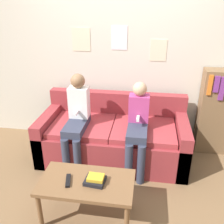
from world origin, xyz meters
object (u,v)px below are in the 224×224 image
object	(u,v)px
couch	(114,137)
person_right	(138,124)
coffee_table	(87,186)
person_left	(77,117)
tv_remote	(68,181)
bookshelf	(217,112)

from	to	relation	value
couch	person_right	distance (m)	0.50
coffee_table	person_right	world-z (taller)	person_right
coffee_table	couch	bearing A→B (deg)	84.74
person_left	person_right	distance (m)	0.74
person_right	tv_remote	bearing A→B (deg)	-123.26
coffee_table	person_left	bearing A→B (deg)	110.74
person_left	person_right	size ratio (longest dim) A/B	1.06
person_left	bookshelf	xyz separation A→B (m)	(1.76, 0.55, -0.06)
coffee_table	person_left	xyz separation A→B (m)	(-0.33, 0.86, 0.27)
coffee_table	person_left	size ratio (longest dim) A/B	0.76
person_left	bookshelf	distance (m)	1.84
coffee_table	tv_remote	bearing A→B (deg)	-169.26
coffee_table	person_right	distance (m)	0.97
person_right	person_left	bearing A→B (deg)	179.17
person_right	tv_remote	world-z (taller)	person_right
coffee_table	person_right	xyz separation A→B (m)	(0.41, 0.85, 0.23)
person_left	bookshelf	size ratio (longest dim) A/B	1.00
couch	person_left	world-z (taller)	person_left
bookshelf	person_right	bearing A→B (deg)	-151.12
coffee_table	person_right	bearing A→B (deg)	64.06
person_right	tv_remote	size ratio (longest dim) A/B	6.16
tv_remote	bookshelf	size ratio (longest dim) A/B	0.15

